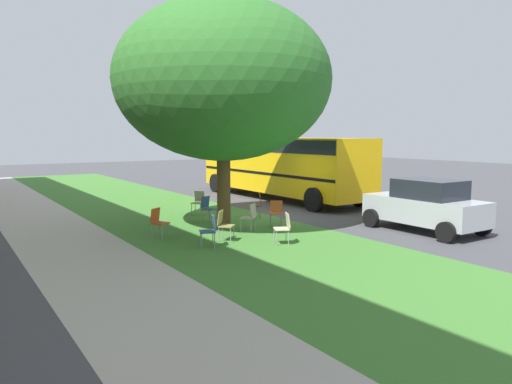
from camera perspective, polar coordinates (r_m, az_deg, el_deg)
The scene contains 15 objects.
ground at distance 18.04m, azimuth 2.63°, elevation -2.85°, with size 80.00×80.00×0.00m, color #424247.
grass_verge at distance 16.38m, azimuth -6.46°, elevation -3.85°, with size 48.00×6.00×0.01m, color #3D752D.
sidewalk_strip at distance 14.95m, azimuth -21.72°, elevation -5.32°, with size 48.00×2.80×0.01m, color #ADA89E.
street_tree at distance 15.68m, azimuth -3.95°, elevation 13.00°, with size 6.88×6.88×7.27m.
chair_0 at distance 12.98m, azimuth -5.47°, elevation -4.33°, with size 0.54×0.54×0.88m.
chair_1 at distance 17.64m, azimuth 0.16°, elevation -1.36°, with size 0.57×0.58×0.88m.
chair_2 at distance 15.06m, azimuth -0.71°, elevation -2.76°, with size 0.58×0.58×0.88m.
chair_3 at distance 14.42m, azimuth -11.49°, elevation -3.32°, with size 0.58×0.57×0.88m.
chair_4 at distance 13.73m, azimuth -3.83°, elevation -3.71°, with size 0.59×0.59×0.88m.
chair_5 at distance 18.48m, azimuth -6.83°, elevation -1.03°, with size 0.59×0.59×0.88m.
chair_6 at distance 16.92m, azimuth -5.76°, elevation -1.74°, with size 0.54×0.54×0.88m.
chair_7 at distance 15.90m, azimuth 2.40°, elevation -2.26°, with size 0.57×0.57×0.88m.
chair_8 at distance 13.31m, azimuth 3.33°, elevation -4.03°, with size 0.55×0.56×0.88m.
parked_car at distance 15.93m, azimuth 19.46°, elevation -1.47°, with size 3.70×1.92×1.65m.
school_bus at distance 22.86m, azimuth 2.84°, elevation 3.62°, with size 10.40×2.80×2.88m.
Camera 1 is at (-14.36, 10.50, 3.01)m, focal length 33.76 mm.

